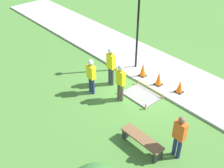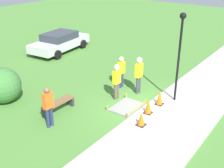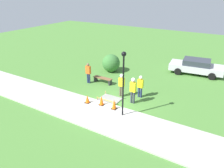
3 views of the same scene
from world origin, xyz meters
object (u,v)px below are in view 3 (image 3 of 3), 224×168
Objects in this scene: traffic_cone_sidewalk_edge at (114,104)px; park_bench at (103,79)px; parked_car_silver at (196,66)px; traffic_cone_far_patch at (101,100)px; worker_trainee at (140,85)px; traffic_cone_near_patch at (87,99)px; worker_assistant at (122,83)px; lamppost_near at (123,75)px; bystander_in_orange_shirt at (88,72)px; worker_supervisor at (133,88)px.

park_bench is (-3.07, 3.31, -0.10)m from traffic_cone_sidewalk_edge.
parked_car_silver reaches higher than park_bench.
park_bench is (-2.08, 3.29, -0.10)m from traffic_cone_far_patch.
traffic_cone_sidewalk_edge is 2.71m from worker_trainee.
parked_car_silver is at bearing 72.30° from traffic_cone_sidewalk_edge.
traffic_cone_near_patch is 2.72m from worker_assistant.
park_bench is at bearing 107.07° from traffic_cone_near_patch.
lamppost_near is at bearing -43.38° from park_bench.
lamppost_near is (0.82, -0.36, 2.29)m from traffic_cone_sidewalk_edge.
bystander_in_orange_shirt is 0.43× the size of lamppost_near.
traffic_cone_sidewalk_edge is (0.99, -0.02, 0.00)m from traffic_cone_far_patch.
worker_assistant reaches higher than parked_car_silver.
traffic_cone_near_patch is 0.35× the size of park_bench.
park_bench is at bearing 132.81° from traffic_cone_sidewalk_edge.
traffic_cone_sidewalk_edge is 4.93m from bystander_in_orange_shirt.
traffic_cone_sidewalk_edge is at bearing -33.59° from bystander_in_orange_shirt.
worker_trainee reaches higher than traffic_cone_near_patch.
worker_assistant is at bearing -154.01° from worker_trainee.
worker_supervisor is (3.66, -1.82, 0.80)m from park_bench.
worker_supervisor reaches higher than traffic_cone_far_patch.
worker_assistant is 1.01× the size of bystander_in_orange_shirt.
traffic_cone_far_patch is 3.09m from worker_trainee.
park_bench is at bearing 136.62° from lamppost_near.
worker_trainee is 4.74m from bystander_in_orange_shirt.
traffic_cone_far_patch is 0.39× the size of bystander_in_orange_shirt.
traffic_cone_far_patch is 4.14m from bystander_in_orange_shirt.
worker_supervisor is at bearing -14.63° from bystander_in_orange_shirt.
traffic_cone_sidewalk_edge is at bearing -47.19° from park_bench.
worker_assistant is at bearing 156.80° from worker_supervisor.
traffic_cone_sidewalk_edge is 4.51m from park_bench.
worker_trainee is (1.21, 0.59, -0.06)m from worker_assistant.
traffic_cone_near_patch is 0.85× the size of traffic_cone_sidewalk_edge.
worker_supervisor is at bearing -26.41° from park_bench.
park_bench is at bearing 122.24° from traffic_cone_far_patch.
traffic_cone_sidewalk_edge is 2.46m from lamppost_near.
traffic_cone_far_patch is 10.38m from parked_car_silver.
worker_supervisor is 2.46m from lamppost_near.
bystander_in_orange_shirt is at bearing 146.41° from traffic_cone_sidewalk_edge.
worker_supervisor is at bearing -113.46° from parked_car_silver.
parked_car_silver is (2.23, 9.93, -2.01)m from lamppost_near.
traffic_cone_far_patch is 0.38× the size of worker_assistant.
traffic_cone_far_patch is at bearing -122.64° from worker_trainee.
traffic_cone_sidewalk_edge reaches higher than traffic_cone_near_patch.
traffic_cone_sidewalk_edge is 0.17× the size of lamppost_near.
worker_assistant is 0.36× the size of parked_car_silver.
worker_supervisor is 1.09m from worker_trainee.
traffic_cone_far_patch is (0.99, 0.25, 0.05)m from traffic_cone_near_patch.
traffic_cone_far_patch is 0.99× the size of traffic_cone_sidewalk_edge.
worker_supervisor reaches higher than bystander_in_orange_shirt.
bystander_in_orange_shirt is at bearing 125.56° from traffic_cone_near_patch.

